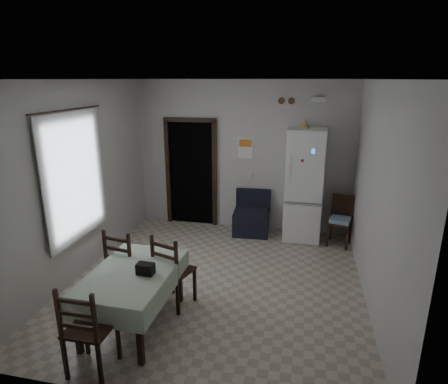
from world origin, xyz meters
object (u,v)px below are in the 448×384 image
navy_seat (251,213)px  dining_table (134,298)px  dining_chair_far_right (174,269)px  dining_chair_far_left (128,262)px  fridge (304,185)px  corner_chair (340,221)px  dining_chair_near_head (90,327)px

navy_seat → dining_table: 3.29m
navy_seat → dining_chair_far_right: size_ratio=0.81×
dining_chair_far_left → fridge: bearing=-121.9°
corner_chair → dining_table: size_ratio=0.65×
navy_seat → dining_chair_near_head: bearing=-109.0°
dining_chair_far_right → fridge: bearing=-103.7°
dining_table → navy_seat: bearing=73.7°
dining_chair_far_right → dining_table: bearing=75.8°
navy_seat → dining_chair_far_left: size_ratio=0.79×
dining_chair_far_right → dining_chair_far_left: bearing=14.5°
dining_chair_near_head → dining_table: bearing=-97.2°
corner_chair → dining_chair_near_head: 4.59m
navy_seat → dining_chair_far_left: dining_chair_far_left is taller
dining_chair_far_left → dining_chair_far_right: size_ratio=1.01×
dining_table → dining_chair_near_head: dining_chair_near_head is taller
dining_chair_far_left → dining_chair_far_right: bearing=-173.7°
fridge → dining_chair_far_right: 3.11m
corner_chair → dining_chair_far_right: size_ratio=0.89×
corner_chair → dining_chair_near_head: dining_chair_near_head is taller
dining_table → dining_chair_near_head: 0.80m
fridge → dining_chair_far_left: fridge is taller
dining_table → dining_chair_far_right: bearing=59.0°
fridge → dining_chair_far_left: 3.48m
fridge → dining_chair_far_right: fridge is taller
dining_table → dining_chair_far_left: dining_chair_far_left is taller
dining_chair_far_right → navy_seat: bearing=-86.0°
dining_chair_far_right → dining_chair_near_head: size_ratio=1.00×
corner_chair → dining_chair_near_head: (-2.72, -3.70, 0.06)m
corner_chair → dining_table: corner_chair is taller
dining_chair_far_left → dining_chair_near_head: size_ratio=1.01×
navy_seat → corner_chair: 1.64m
corner_chair → dining_chair_far_left: (-2.97, -2.35, 0.06)m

